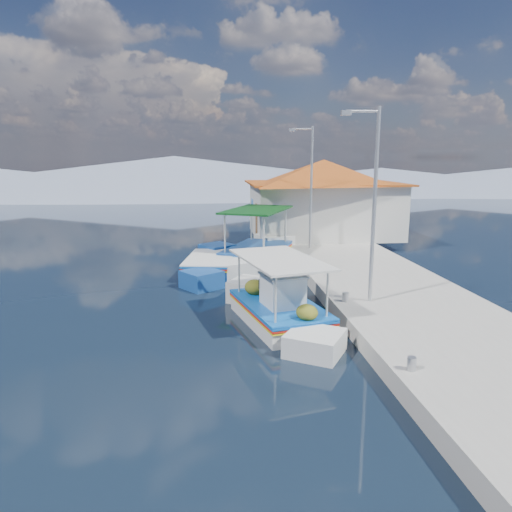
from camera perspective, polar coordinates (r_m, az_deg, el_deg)
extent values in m
plane|color=black|center=(13.13, -3.22, -10.68)|extent=(160.00, 160.00, 0.00)
cube|color=#9F9D95|center=(19.81, 13.23, -2.45)|extent=(5.00, 44.00, 0.50)
cylinder|color=#A5A8AD|center=(11.00, 18.22, -12.22)|extent=(0.20, 0.20, 0.30)
cylinder|color=#A5A8AD|center=(15.40, 10.70, -4.89)|extent=(0.20, 0.20, 0.30)
cylinder|color=#A5A8AD|center=(21.04, 6.10, -0.25)|extent=(0.20, 0.20, 0.30)
cylinder|color=#A5A8AD|center=(26.84, 3.47, 2.41)|extent=(0.20, 0.20, 0.30)
cube|color=silver|center=(14.68, 2.79, -7.40)|extent=(2.78, 4.16, 0.83)
cube|color=silver|center=(17.05, 3.55, -4.29)|extent=(1.91, 1.91, 0.92)
cube|color=silver|center=(12.41, 1.76, -11.09)|extent=(1.86, 1.86, 0.79)
cube|color=#0D57B3|center=(14.56, 2.80, -5.96)|extent=(2.87, 4.29, 0.05)
cube|color=red|center=(14.58, 2.80, -6.23)|extent=(2.87, 4.29, 0.04)
cube|color=yellow|center=(14.60, 2.80, -6.46)|extent=(2.87, 4.29, 0.04)
cube|color=#0D57B3|center=(14.54, 2.81, -5.73)|extent=(2.88, 4.25, 0.04)
cube|color=brown|center=(14.55, 2.80, -5.83)|extent=(2.61, 4.05, 0.04)
cube|color=silver|center=(14.16, 2.73, -4.29)|extent=(1.30, 1.36, 0.97)
cube|color=silver|center=(14.03, 2.75, -2.32)|extent=(1.42, 1.47, 0.05)
cylinder|color=beige|center=(15.98, 0.58, -1.59)|extent=(0.06, 0.06, 1.41)
cylinder|color=beige|center=(15.86, 6.13, -1.76)|extent=(0.06, 0.06, 1.41)
cylinder|color=beige|center=(12.91, -1.23, -4.86)|extent=(0.06, 0.06, 1.41)
cylinder|color=beige|center=(12.77, 5.66, -5.11)|extent=(0.06, 0.06, 1.41)
cube|color=silver|center=(14.19, 2.86, -0.42)|extent=(2.88, 4.18, 0.06)
ellipsoid|color=#495516|center=(15.68, 1.93, -3.56)|extent=(0.67, 0.73, 0.50)
ellipsoid|color=#495516|center=(16.07, 4.28, -3.36)|extent=(0.56, 0.62, 0.42)
ellipsoid|color=#495516|center=(12.97, 2.96, -7.02)|extent=(0.60, 0.66, 0.45)
sphere|color=#FF3308|center=(14.83, 6.40, -2.91)|extent=(0.35, 0.35, 0.35)
cube|color=silver|center=(22.63, 0.12, -0.36)|extent=(3.82, 4.78, 1.08)
cube|color=silver|center=(25.03, -3.19, 1.12)|extent=(2.10, 2.10, 1.19)
cube|color=silver|center=(20.38, 4.07, -1.76)|extent=(2.04, 2.04, 1.02)
cube|color=#0D57B3|center=(22.53, 0.12, 0.88)|extent=(3.94, 4.92, 0.07)
cube|color=red|center=(22.55, 0.12, 0.65)|extent=(3.94, 4.92, 0.06)
cube|color=yellow|center=(22.57, 0.12, 0.45)|extent=(3.94, 4.92, 0.05)
cube|color=navy|center=(22.52, 0.12, 1.08)|extent=(3.94, 4.89, 0.06)
cube|color=brown|center=(22.52, 0.12, 0.99)|extent=(3.62, 4.63, 0.06)
cylinder|color=beige|center=(23.48, -4.00, 3.65)|extent=(0.08, 0.08, 1.81)
cylinder|color=beige|center=(24.34, -0.17, 3.97)|extent=(0.08, 0.08, 1.81)
cylinder|color=beige|center=(20.41, 0.48, 2.45)|extent=(0.08, 0.08, 1.81)
cylinder|color=beige|center=(21.39, 4.65, 2.84)|extent=(0.08, 0.08, 1.81)
cube|color=#0C3C13|center=(22.25, 0.13, 5.58)|extent=(3.93, 4.83, 0.08)
cube|color=navy|center=(20.82, -5.53, -1.56)|extent=(2.38, 3.77, 0.98)
cube|color=navy|center=(23.07, -6.49, 0.05)|extent=(1.87, 1.87, 1.08)
cube|color=navy|center=(18.64, -4.38, -3.13)|extent=(1.82, 1.82, 0.93)
cube|color=#0D57B3|center=(20.72, -5.55, -0.34)|extent=(2.45, 3.88, 0.06)
cube|color=red|center=(20.74, -5.55, -0.56)|extent=(2.45, 3.88, 0.05)
cube|color=yellow|center=(20.76, -5.54, -0.75)|extent=(2.45, 3.88, 0.04)
cube|color=silver|center=(20.71, -5.56, -0.14)|extent=(2.47, 3.85, 0.05)
cube|color=brown|center=(20.71, -5.55, -0.22)|extent=(2.22, 3.67, 0.05)
cube|color=silver|center=(28.11, 8.03, 5.52)|extent=(8.00, 6.00, 3.00)
cube|color=#A44A16|center=(27.98, 8.12, 8.68)|extent=(8.64, 6.48, 0.10)
pyramid|color=#A44A16|center=(27.96, 8.16, 10.01)|extent=(10.49, 10.49, 1.40)
cube|color=brown|center=(26.50, 0.11, 4.17)|extent=(0.06, 1.00, 2.00)
cube|color=#0D57B3|center=(28.90, -0.41, 6.01)|extent=(0.06, 1.20, 0.90)
cylinder|color=#A5A8AD|center=(15.10, 14.04, 5.68)|extent=(0.12, 0.12, 6.00)
cylinder|color=#A5A8AD|center=(14.92, 12.72, 16.64)|extent=(1.00, 0.08, 0.08)
cube|color=#A5A8AD|center=(14.77, 10.80, 16.58)|extent=(0.30, 0.14, 0.14)
cylinder|color=#A5A8AD|center=(23.73, 6.66, 8.06)|extent=(0.12, 0.12, 6.00)
cylinder|color=#A5A8AD|center=(23.62, 5.60, 14.98)|extent=(1.00, 0.08, 0.08)
cube|color=#A5A8AD|center=(23.52, 4.36, 14.89)|extent=(0.30, 0.14, 0.14)
cone|color=slate|center=(68.32, -9.77, 9.48)|extent=(96.00, 96.00, 5.50)
cone|color=slate|center=(72.83, 14.82, 8.73)|extent=(76.80, 76.80, 3.80)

